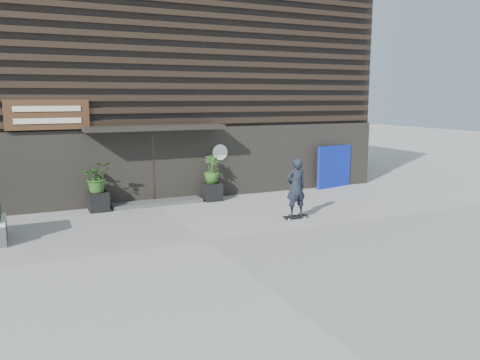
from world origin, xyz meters
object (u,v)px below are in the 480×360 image
blue_tarp (334,167)px  skateboarder (296,187)px  planter_pot_right (212,192)px  planter_pot_left (99,202)px

blue_tarp → skateboarder: size_ratio=0.97×
planter_pot_right → blue_tarp: size_ratio=0.34×
planter_pot_left → skateboarder: (5.07, -3.44, 0.64)m
planter_pot_left → blue_tarp: blue_tarp is taller
planter_pot_right → planter_pot_left: bearing=180.0°
planter_pot_right → skateboarder: 3.72m
blue_tarp → planter_pot_left: bearing=169.9°
blue_tarp → skateboarder: (-4.02, -3.74, 0.12)m
skateboarder → planter_pot_right: bearing=110.2°
planter_pot_left → blue_tarp: (9.09, 0.30, 0.52)m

